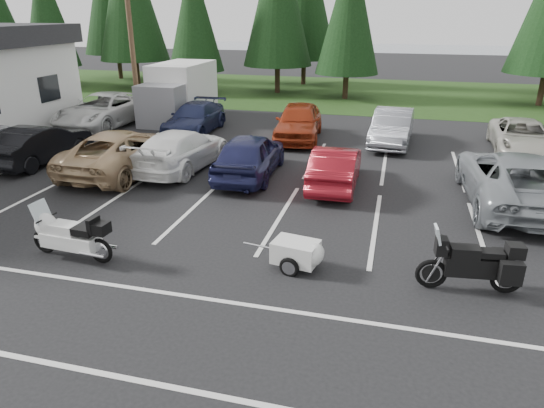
{
  "coord_description": "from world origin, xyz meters",
  "views": [
    {
      "loc": [
        3.48,
        -11.43,
        5.55
      ],
      "look_at": [
        0.65,
        -0.5,
        1.01
      ],
      "focal_mm": 32.0,
      "sensor_mm": 36.0,
      "label": 1
    }
  ],
  "objects_px": {
    "car_far_1": "(195,118)",
    "car_far_3": "(392,127)",
    "car_near_1": "(40,144)",
    "car_near_2": "(123,151)",
    "box_truck": "(176,93)",
    "adventure_motorcycle": "(471,259)",
    "car_far_4": "(521,137)",
    "car_near_3": "(182,150)",
    "car_far_2": "(299,122)",
    "utility_pole": "(130,28)",
    "car_near_6": "(514,179)",
    "touring_motorcycle": "(70,232)",
    "car_far_0": "(104,110)",
    "cargo_trailer": "(296,254)",
    "car_near_5": "(336,167)",
    "car_near_4": "(250,155)"
  },
  "relations": [
    {
      "from": "box_truck",
      "to": "adventure_motorcycle",
      "type": "bearing_deg",
      "value": -47.12
    },
    {
      "from": "touring_motorcycle",
      "to": "car_far_3",
      "type": "bearing_deg",
      "value": 65.12
    },
    {
      "from": "cargo_trailer",
      "to": "car_near_3",
      "type": "bearing_deg",
      "value": 141.48
    },
    {
      "from": "utility_pole",
      "to": "box_truck",
      "type": "bearing_deg",
      "value": 14.04
    },
    {
      "from": "car_near_6",
      "to": "touring_motorcycle",
      "type": "bearing_deg",
      "value": 28.35
    },
    {
      "from": "car_near_2",
      "to": "touring_motorcycle",
      "type": "distance_m",
      "value": 6.76
    },
    {
      "from": "car_near_1",
      "to": "car_far_0",
      "type": "distance_m",
      "value": 6.39
    },
    {
      "from": "car_far_1",
      "to": "adventure_motorcycle",
      "type": "xyz_separation_m",
      "value": [
        11.18,
        -11.83,
        0.04
      ]
    },
    {
      "from": "car_far_2",
      "to": "touring_motorcycle",
      "type": "distance_m",
      "value": 12.95
    },
    {
      "from": "cargo_trailer",
      "to": "adventure_motorcycle",
      "type": "distance_m",
      "value": 3.75
    },
    {
      "from": "cargo_trailer",
      "to": "car_far_4",
      "type": "bearing_deg",
      "value": 69.17
    },
    {
      "from": "car_near_2",
      "to": "car_far_1",
      "type": "height_order",
      "value": "car_near_2"
    },
    {
      "from": "box_truck",
      "to": "car_far_4",
      "type": "bearing_deg",
      "value": -7.96
    },
    {
      "from": "car_near_6",
      "to": "car_far_1",
      "type": "relative_size",
      "value": 1.23
    },
    {
      "from": "car_near_1",
      "to": "touring_motorcycle",
      "type": "distance_m",
      "value": 8.88
    },
    {
      "from": "car_far_1",
      "to": "car_far_3",
      "type": "relative_size",
      "value": 1.05
    },
    {
      "from": "car_near_3",
      "to": "touring_motorcycle",
      "type": "xyz_separation_m",
      "value": [
        0.4,
        -7.2,
        -0.04
      ]
    },
    {
      "from": "box_truck",
      "to": "car_near_5",
      "type": "xyz_separation_m",
      "value": [
        9.67,
        -8.44,
        -0.77
      ]
    },
    {
      "from": "car_near_6",
      "to": "touring_motorcycle",
      "type": "relative_size",
      "value": 2.39
    },
    {
      "from": "car_far_0",
      "to": "box_truck",
      "type": "bearing_deg",
      "value": 40.34
    },
    {
      "from": "car_far_0",
      "to": "car_far_3",
      "type": "distance_m",
      "value": 14.28
    },
    {
      "from": "car_far_0",
      "to": "car_far_2",
      "type": "relative_size",
      "value": 1.22
    },
    {
      "from": "car_far_3",
      "to": "car_far_4",
      "type": "relative_size",
      "value": 0.96
    },
    {
      "from": "car_near_1",
      "to": "car_near_2",
      "type": "height_order",
      "value": "car_near_2"
    },
    {
      "from": "car_far_1",
      "to": "adventure_motorcycle",
      "type": "relative_size",
      "value": 1.98
    },
    {
      "from": "car_near_5",
      "to": "car_far_3",
      "type": "bearing_deg",
      "value": -106.24
    },
    {
      "from": "car_near_2",
      "to": "car_near_3",
      "type": "relative_size",
      "value": 1.1
    },
    {
      "from": "car_far_1",
      "to": "car_far_4",
      "type": "xyz_separation_m",
      "value": [
        14.49,
        0.14,
        -0.03
      ]
    },
    {
      "from": "box_truck",
      "to": "car_far_1",
      "type": "xyz_separation_m",
      "value": [
        2.09,
        -2.46,
        -0.75
      ]
    },
    {
      "from": "car_far_4",
      "to": "car_far_0",
      "type": "bearing_deg",
      "value": -177.47
    },
    {
      "from": "utility_pole",
      "to": "car_near_2",
      "type": "distance_m",
      "value": 9.95
    },
    {
      "from": "car_near_5",
      "to": "adventure_motorcycle",
      "type": "bearing_deg",
      "value": 120.59
    },
    {
      "from": "car_near_2",
      "to": "car_near_6",
      "type": "bearing_deg",
      "value": -178.52
    },
    {
      "from": "car_near_3",
      "to": "car_far_0",
      "type": "bearing_deg",
      "value": -35.42
    },
    {
      "from": "utility_pole",
      "to": "car_near_6",
      "type": "xyz_separation_m",
      "value": [
        17.08,
        -8.25,
        -3.87
      ]
    },
    {
      "from": "car_near_4",
      "to": "adventure_motorcycle",
      "type": "height_order",
      "value": "car_near_4"
    },
    {
      "from": "utility_pole",
      "to": "car_far_4",
      "type": "xyz_separation_m",
      "value": [
        18.57,
        -1.82,
        -4.03
      ]
    },
    {
      "from": "car_near_3",
      "to": "car_near_1",
      "type": "bearing_deg",
      "value": 10.76
    },
    {
      "from": "box_truck",
      "to": "touring_motorcycle",
      "type": "relative_size",
      "value": 2.26
    },
    {
      "from": "car_far_4",
      "to": "car_near_2",
      "type": "bearing_deg",
      "value": -153.62
    },
    {
      "from": "car_near_1",
      "to": "car_near_4",
      "type": "relative_size",
      "value": 0.96
    },
    {
      "from": "car_far_3",
      "to": "cargo_trailer",
      "type": "xyz_separation_m",
      "value": [
        -1.81,
        -11.95,
        -0.41
      ]
    },
    {
      "from": "car_near_3",
      "to": "car_far_2",
      "type": "height_order",
      "value": "car_far_2"
    },
    {
      "from": "car_near_3",
      "to": "car_far_3",
      "type": "distance_m",
      "value": 9.34
    },
    {
      "from": "car_far_0",
      "to": "car_far_1",
      "type": "distance_m",
      "value": 5.03
    },
    {
      "from": "car_near_4",
      "to": "cargo_trailer",
      "type": "relative_size",
      "value": 3.13
    },
    {
      "from": "utility_pole",
      "to": "car_far_0",
      "type": "xyz_separation_m",
      "value": [
        -0.94,
        -1.78,
        -3.88
      ]
    },
    {
      "from": "box_truck",
      "to": "car_far_3",
      "type": "relative_size",
      "value": 1.22
    },
    {
      "from": "car_far_2",
      "to": "adventure_motorcycle",
      "type": "bearing_deg",
      "value": -68.43
    },
    {
      "from": "car_near_5",
      "to": "touring_motorcycle",
      "type": "height_order",
      "value": "touring_motorcycle"
    }
  ]
}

